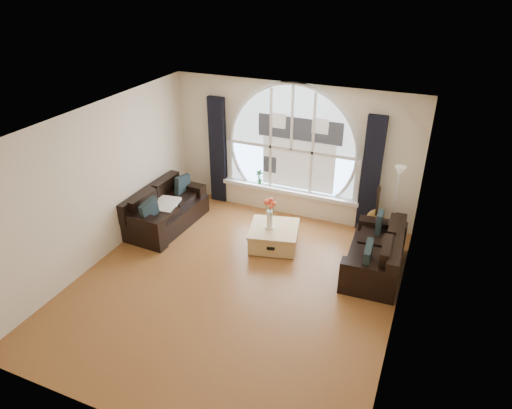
{
  "coord_description": "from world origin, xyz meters",
  "views": [
    {
      "loc": [
        2.63,
        -5.35,
        4.67
      ],
      "look_at": [
        0.0,
        0.9,
        1.05
      ],
      "focal_mm": 31.97,
      "sensor_mm": 36.0,
      "label": 1
    }
  ],
  "objects_px": {
    "floor_lamp": "(394,208)",
    "sofa_right": "(375,250)",
    "potted_plant": "(259,177)",
    "coffee_chest": "(274,236)",
    "sofa_left": "(166,208)",
    "guitar": "(377,209)",
    "vase_flowers": "(270,209)"
  },
  "relations": [
    {
      "from": "potted_plant",
      "to": "guitar",
      "type": "bearing_deg",
      "value": -3.2
    },
    {
      "from": "floor_lamp",
      "to": "coffee_chest",
      "type": "bearing_deg",
      "value": -157.38
    },
    {
      "from": "sofa_right",
      "to": "potted_plant",
      "type": "relative_size",
      "value": 5.43
    },
    {
      "from": "coffee_chest",
      "to": "vase_flowers",
      "type": "height_order",
      "value": "vase_flowers"
    },
    {
      "from": "guitar",
      "to": "coffee_chest",
      "type": "bearing_deg",
      "value": -156.07
    },
    {
      "from": "vase_flowers",
      "to": "floor_lamp",
      "type": "height_order",
      "value": "floor_lamp"
    },
    {
      "from": "potted_plant",
      "to": "floor_lamp",
      "type": "bearing_deg",
      "value": -9.9
    },
    {
      "from": "sofa_left",
      "to": "floor_lamp",
      "type": "relative_size",
      "value": 1.11
    },
    {
      "from": "coffee_chest",
      "to": "potted_plant",
      "type": "height_order",
      "value": "potted_plant"
    },
    {
      "from": "sofa_left",
      "to": "sofa_right",
      "type": "bearing_deg",
      "value": 4.38
    },
    {
      "from": "floor_lamp",
      "to": "sofa_right",
      "type": "bearing_deg",
      "value": -98.72
    },
    {
      "from": "sofa_left",
      "to": "floor_lamp",
      "type": "xyz_separation_m",
      "value": [
        4.19,
        0.95,
        0.4
      ]
    },
    {
      "from": "vase_flowers",
      "to": "guitar",
      "type": "bearing_deg",
      "value": 35.04
    },
    {
      "from": "potted_plant",
      "to": "sofa_right",
      "type": "bearing_deg",
      "value": -26.99
    },
    {
      "from": "sofa_left",
      "to": "vase_flowers",
      "type": "bearing_deg",
      "value": 5.86
    },
    {
      "from": "sofa_right",
      "to": "coffee_chest",
      "type": "relative_size",
      "value": 1.92
    },
    {
      "from": "coffee_chest",
      "to": "potted_plant",
      "type": "relative_size",
      "value": 2.83
    },
    {
      "from": "sofa_left",
      "to": "coffee_chest",
      "type": "distance_m",
      "value": 2.24
    },
    {
      "from": "sofa_left",
      "to": "coffee_chest",
      "type": "xyz_separation_m",
      "value": [
        2.23,
        0.13,
        -0.19
      ]
    },
    {
      "from": "sofa_left",
      "to": "vase_flowers",
      "type": "xyz_separation_m",
      "value": [
        2.15,
        0.1,
        0.38
      ]
    },
    {
      "from": "guitar",
      "to": "sofa_left",
      "type": "bearing_deg",
      "value": -172.96
    },
    {
      "from": "vase_flowers",
      "to": "guitar",
      "type": "distance_m",
      "value": 2.11
    },
    {
      "from": "sofa_right",
      "to": "floor_lamp",
      "type": "distance_m",
      "value": 0.96
    },
    {
      "from": "potted_plant",
      "to": "coffee_chest",
      "type": "bearing_deg",
      "value": -57.6
    },
    {
      "from": "sofa_left",
      "to": "potted_plant",
      "type": "xyz_separation_m",
      "value": [
        1.4,
        1.44,
        0.3
      ]
    },
    {
      "from": "sofa_right",
      "to": "vase_flowers",
      "type": "xyz_separation_m",
      "value": [
        -1.91,
        0.02,
        0.38
      ]
    },
    {
      "from": "coffee_chest",
      "to": "guitar",
      "type": "height_order",
      "value": "guitar"
    },
    {
      "from": "coffee_chest",
      "to": "sofa_left",
      "type": "bearing_deg",
      "value": 170.07
    },
    {
      "from": "coffee_chest",
      "to": "vase_flowers",
      "type": "relative_size",
      "value": 1.25
    },
    {
      "from": "sofa_left",
      "to": "coffee_chest",
      "type": "bearing_deg",
      "value": 6.61
    },
    {
      "from": "sofa_right",
      "to": "coffee_chest",
      "type": "xyz_separation_m",
      "value": [
        -1.83,
        0.05,
        -0.19
      ]
    },
    {
      "from": "sofa_right",
      "to": "sofa_left",
      "type": "bearing_deg",
      "value": 178.28
    }
  ]
}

